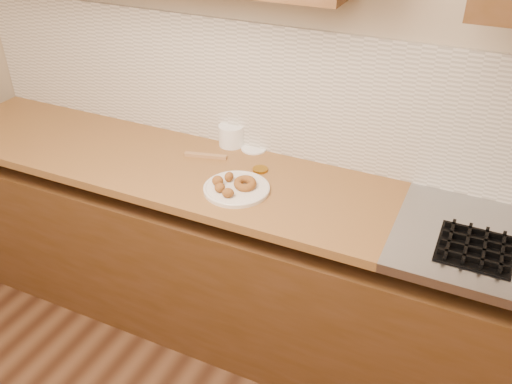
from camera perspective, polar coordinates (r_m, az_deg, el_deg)
wall_back at (r=2.38m, az=5.74°, el=13.25°), size 4.00×0.02×2.70m
base_cabinet at (r=2.61m, az=2.23°, el=-9.24°), size 3.60×0.60×0.77m
butcher_block at (r=2.60m, az=-10.86°, el=3.18°), size 2.30×0.62×0.04m
backsplash at (r=2.42m, az=5.45°, el=9.80°), size 3.60×0.02×0.60m
donut_plate at (r=2.29m, az=-2.06°, el=0.34°), size 0.28×0.28×0.02m
ring_donut at (r=2.28m, az=-1.17°, el=0.92°), size 0.14×0.14×0.04m
fried_dough_chunks at (r=2.27m, az=-3.47°, el=0.80°), size 0.14×0.17×0.05m
plastic_tub at (r=2.64m, az=-2.61°, el=6.00°), size 0.15×0.15×0.10m
tub_lid at (r=2.61m, az=-0.21°, el=4.60°), size 0.14×0.14×0.01m
brass_jar_lid at (r=2.43m, az=0.44°, el=2.38°), size 0.08×0.08×0.01m
wooden_utensil at (r=2.55m, az=-5.32°, el=3.83°), size 0.20×0.07×0.02m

